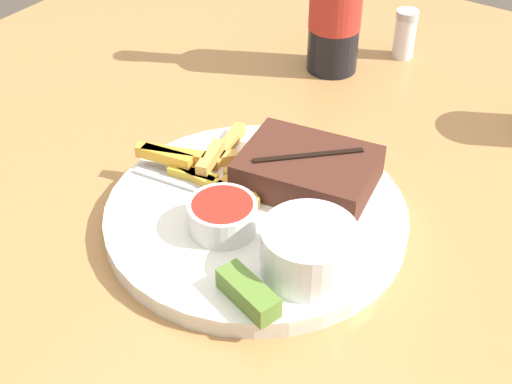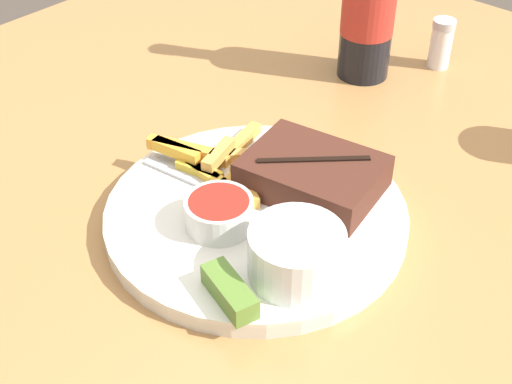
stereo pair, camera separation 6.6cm
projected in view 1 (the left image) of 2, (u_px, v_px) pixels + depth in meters
dining_table at (256, 278)px, 0.74m from camera, size 1.14×1.23×0.73m
dinner_plate at (256, 216)px, 0.68m from camera, size 0.29×0.29×0.02m
steak_portion at (308, 170)px, 0.70m from camera, size 0.14×0.12×0.04m
fries_pile at (206, 165)px, 0.72m from camera, size 0.15×0.11×0.02m
coleslaw_cup at (309, 247)px, 0.60m from camera, size 0.08×0.08×0.05m
dipping_sauce_cup at (223, 215)px, 0.65m from camera, size 0.06×0.06×0.03m
pickle_spear at (248, 293)px, 0.58m from camera, size 0.06×0.04×0.02m
fork_utensil at (188, 185)px, 0.70m from camera, size 0.13×0.03×0.00m
beer_bottle at (336, 1)px, 0.87m from camera, size 0.07×0.07×0.26m
salt_shaker at (405, 34)px, 0.94m from camera, size 0.03×0.03×0.07m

